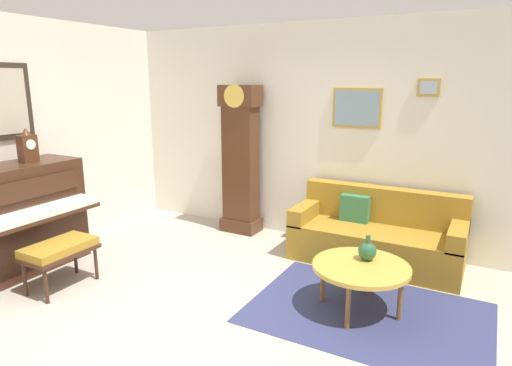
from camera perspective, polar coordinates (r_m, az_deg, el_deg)
ground_plane at (r=4.30m, az=-7.74°, el=-16.64°), size 6.40×6.00×0.10m
wall_left at (r=5.73m, az=-29.79°, el=4.77°), size 0.13×4.90×2.80m
wall_back at (r=5.86m, az=5.95°, el=6.52°), size 5.30×0.13×2.80m
area_rug at (r=4.31m, az=14.25°, el=-16.01°), size 2.10×1.50×0.01m
piano at (r=5.46m, az=-28.83°, el=-4.14°), size 0.87×1.44×1.20m
piano_bench at (r=4.90m, az=-24.18°, el=-7.96°), size 0.42×0.70×0.48m
grandfather_clock at (r=6.02m, az=-2.00°, el=2.54°), size 0.52×0.34×2.03m
couch at (r=5.34m, az=15.39°, el=-6.61°), size 1.90×0.80×0.84m
coffee_table at (r=4.16m, az=13.49°, el=-10.70°), size 0.88×0.88×0.45m
mantel_clock at (r=5.43m, az=-27.57°, el=4.20°), size 0.13×0.18×0.38m
green_jug at (r=4.24m, az=14.27°, el=-8.56°), size 0.17×0.17×0.24m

